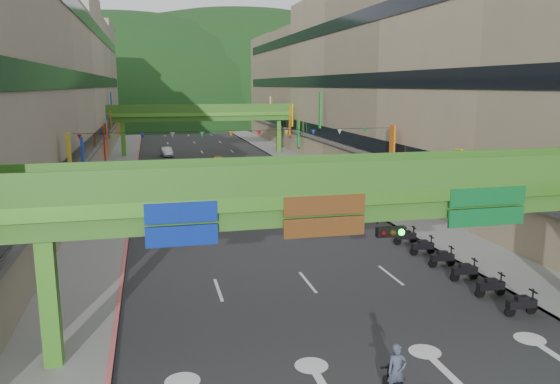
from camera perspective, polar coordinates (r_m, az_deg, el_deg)
name	(u,v)px	position (r m, az deg, el deg)	size (l,w,h in m)	color
road_slab	(216,170)	(64.15, -6.65, 2.29)	(18.00, 140.00, 0.02)	#28282B
sidewalk_left	(119,173)	(63.82, -16.51, 1.92)	(4.00, 140.00, 0.15)	gray
sidewalk_right	(307,166)	(66.32, 2.83, 2.70)	(4.00, 140.00, 0.15)	gray
curb_left	(136,172)	(63.74, -14.81, 2.01)	(0.20, 140.00, 0.18)	#CC5959
curb_right	(292,167)	(65.81, 1.24, 2.66)	(0.20, 140.00, 0.18)	gray
building_row_left	(36,88)	(64.03, -24.18, 9.89)	(12.80, 95.00, 19.00)	#9E937F
building_row_right	(370,88)	(68.26, 9.43, 10.71)	(12.80, 95.00, 19.00)	gray
overpass_near	(383,209)	(20.66, 10.70, -1.79)	(28.00, 12.27, 7.10)	#4C9E2D
overpass_far	(203,117)	(78.45, -8.07, 7.82)	(28.00, 2.20, 7.10)	#4C9E2D
hill_left	(123,118)	(173.42, -16.05, 7.45)	(168.00, 140.00, 112.00)	#1C4419
hill_right	(243,113)	(195.92, -3.93, 8.22)	(208.00, 176.00, 128.00)	#1C4419
bunting_string	(245,134)	(43.77, -3.67, 6.11)	(26.00, 0.36, 0.47)	black
scooter_rider_near	(397,378)	(17.93, 12.08, -18.50)	(0.63, 1.60, 2.06)	black
scooter_rider_mid	(243,201)	(41.65, -3.84, -0.97)	(0.90, 1.60, 2.05)	black
scooter_rider_left	(219,202)	(41.56, -6.43, -1.03)	(1.10, 1.58, 2.11)	gray
scooter_rider_far	(186,227)	(35.17, -9.79, -3.58)	(0.76, 1.60, 1.88)	maroon
parked_scooter_row	(453,264)	(30.28, 17.62, -7.18)	(1.60, 11.55, 1.08)	black
car_silver	(167,152)	(77.64, -11.77, 4.14)	(1.38, 3.94, 1.30)	silver
car_yellow	(218,161)	(66.62, -6.46, 3.20)	(1.59, 3.95, 1.35)	gold
pedestrian_red	(398,195)	(45.68, 12.26, -0.36)	(0.85, 0.66, 1.75)	#B7153E
pedestrian_dark	(366,188)	(48.78, 8.93, 0.46)	(1.00, 0.42, 1.71)	#24222A
pedestrian_blue	(385,202)	(43.20, 10.90, -1.07)	(0.74, 0.47, 1.58)	#394762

